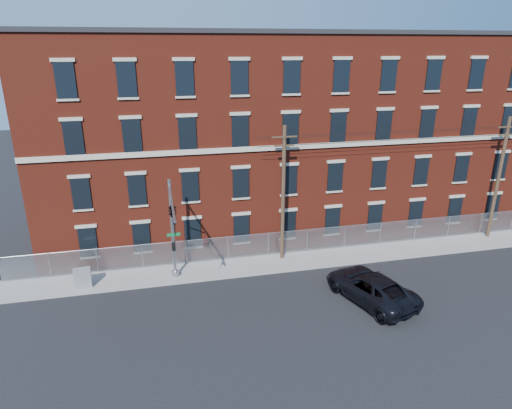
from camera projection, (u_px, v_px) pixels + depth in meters
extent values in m
plane|color=black|center=(276.00, 301.00, 28.00)|extent=(140.00, 140.00, 0.00)
cube|color=gray|center=(405.00, 249.00, 35.09)|extent=(65.00, 3.00, 0.12)
cube|color=maroon|center=(363.00, 129.00, 40.67)|extent=(55.00, 14.00, 16.00)
cube|color=black|center=(371.00, 34.00, 37.92)|extent=(55.30, 14.30, 0.30)
cube|color=#ABA18E|center=(404.00, 141.00, 34.07)|extent=(55.00, 0.18, 0.35)
cube|color=black|center=(88.00, 242.00, 31.14)|extent=(1.20, 0.10, 2.20)
cube|color=black|center=(81.00, 194.00, 29.93)|extent=(1.20, 0.10, 2.20)
cube|color=black|center=(73.00, 138.00, 28.65)|extent=(1.20, 0.10, 2.20)
cube|color=black|center=(65.00, 80.00, 27.43)|extent=(1.20, 0.10, 2.20)
cube|color=black|center=(142.00, 238.00, 31.91)|extent=(1.20, 0.10, 2.20)
cube|color=black|center=(137.00, 190.00, 30.70)|extent=(1.20, 0.10, 2.20)
cube|color=black|center=(132.00, 136.00, 29.42)|extent=(1.20, 0.10, 2.20)
cube|color=black|center=(127.00, 80.00, 28.20)|extent=(1.20, 0.10, 2.20)
cube|color=black|center=(193.00, 233.00, 32.68)|extent=(1.20, 0.10, 2.20)
cube|color=black|center=(190.00, 187.00, 31.47)|extent=(1.20, 0.10, 2.20)
cube|color=black|center=(187.00, 133.00, 30.19)|extent=(1.20, 0.10, 2.20)
cube|color=black|center=(185.00, 79.00, 28.97)|extent=(1.20, 0.10, 2.20)
cube|color=black|center=(241.00, 229.00, 33.45)|extent=(1.20, 0.10, 2.20)
cube|color=black|center=(241.00, 183.00, 32.24)|extent=(1.20, 0.10, 2.20)
cube|color=black|center=(240.00, 131.00, 30.96)|extent=(1.20, 0.10, 2.20)
cube|color=black|center=(240.00, 78.00, 29.74)|extent=(1.20, 0.10, 2.20)
cube|color=black|center=(288.00, 225.00, 34.22)|extent=(1.20, 0.10, 2.20)
cube|color=black|center=(289.00, 180.00, 33.01)|extent=(1.20, 0.10, 2.20)
cube|color=black|center=(290.00, 129.00, 31.72)|extent=(1.20, 0.10, 2.20)
cube|color=black|center=(292.00, 77.00, 30.51)|extent=(1.20, 0.10, 2.20)
cube|color=black|center=(332.00, 221.00, 34.99)|extent=(1.20, 0.10, 2.20)
cube|color=black|center=(335.00, 177.00, 33.78)|extent=(1.20, 0.10, 2.20)
cube|color=black|center=(338.00, 127.00, 32.49)|extent=(1.20, 0.10, 2.20)
cube|color=black|center=(341.00, 76.00, 31.28)|extent=(1.20, 0.10, 2.20)
cube|color=black|center=(375.00, 217.00, 35.76)|extent=(1.20, 0.10, 2.20)
cube|color=black|center=(379.00, 174.00, 34.54)|extent=(1.20, 0.10, 2.20)
cube|color=black|center=(384.00, 125.00, 33.26)|extent=(1.20, 0.10, 2.20)
cube|color=black|center=(389.00, 76.00, 32.05)|extent=(1.20, 0.10, 2.20)
cube|color=black|center=(416.00, 213.00, 36.53)|extent=(1.20, 0.10, 2.20)
cube|color=black|center=(421.00, 171.00, 35.31)|extent=(1.20, 0.10, 2.20)
cube|color=black|center=(427.00, 123.00, 34.03)|extent=(1.20, 0.10, 2.20)
cube|color=black|center=(434.00, 75.00, 32.82)|extent=(1.20, 0.10, 2.20)
cube|color=black|center=(455.00, 210.00, 37.30)|extent=(1.20, 0.10, 2.20)
cube|color=black|center=(461.00, 169.00, 36.08)|extent=(1.20, 0.10, 2.20)
cube|color=black|center=(469.00, 122.00, 34.80)|extent=(1.20, 0.10, 2.20)
cube|color=black|center=(477.00, 74.00, 33.59)|extent=(1.20, 0.10, 2.20)
cube|color=black|center=(492.00, 207.00, 38.07)|extent=(1.20, 0.10, 2.20)
cube|color=black|center=(500.00, 166.00, 36.85)|extent=(1.20, 0.10, 2.20)
cube|color=black|center=(509.00, 120.00, 35.57)|extent=(1.20, 0.10, 2.20)
cube|color=#A5A8AD|center=(398.00, 231.00, 35.95)|extent=(59.00, 0.02, 1.80)
cylinder|color=#9EA0A5|center=(399.00, 221.00, 35.65)|extent=(59.00, 0.04, 0.04)
cylinder|color=#9EA0A5|center=(0.00, 270.00, 29.77)|extent=(0.06, 0.06, 1.85)
cylinder|color=#9EA0A5|center=(50.00, 265.00, 30.42)|extent=(0.06, 0.06, 1.85)
cylinder|color=#9EA0A5|center=(97.00, 261.00, 31.07)|extent=(0.06, 0.06, 1.85)
cylinder|color=#9EA0A5|center=(143.00, 256.00, 31.72)|extent=(0.06, 0.06, 1.85)
cylinder|color=#9EA0A5|center=(186.00, 252.00, 32.37)|extent=(0.06, 0.06, 1.85)
cylinder|color=#9EA0A5|center=(228.00, 248.00, 33.02)|extent=(0.06, 0.06, 1.85)
cylinder|color=#9EA0A5|center=(268.00, 244.00, 33.67)|extent=(0.06, 0.06, 1.85)
cylinder|color=#9EA0A5|center=(307.00, 240.00, 34.33)|extent=(0.06, 0.06, 1.85)
cylinder|color=#9EA0A5|center=(345.00, 237.00, 34.98)|extent=(0.06, 0.06, 1.85)
cylinder|color=#9EA0A5|center=(381.00, 233.00, 35.63)|extent=(0.06, 0.06, 1.85)
cylinder|color=#9EA0A5|center=(415.00, 230.00, 36.28)|extent=(0.06, 0.06, 1.85)
cylinder|color=#9EA0A5|center=(449.00, 227.00, 36.93)|extent=(0.06, 0.06, 1.85)
cylinder|color=#9EA0A5|center=(481.00, 223.00, 37.58)|extent=(0.06, 0.06, 1.85)
cylinder|color=#9EA0A5|center=(512.00, 220.00, 38.23)|extent=(0.06, 0.06, 1.85)
cylinder|color=#9EA0A5|center=(172.00, 230.00, 29.65)|extent=(0.22, 0.22, 7.00)
cylinder|color=#9EA0A5|center=(176.00, 273.00, 30.76)|extent=(0.50, 0.50, 0.40)
cylinder|color=#9EA0A5|center=(172.00, 202.00, 25.62)|extent=(0.14, 6.50, 0.14)
cylinder|color=#9EA0A5|center=(171.00, 206.00, 27.84)|extent=(0.08, 2.18, 1.56)
cube|color=#0C592D|center=(174.00, 235.00, 29.62)|extent=(0.90, 0.03, 0.22)
cube|color=black|center=(174.00, 246.00, 29.79)|extent=(0.25, 0.25, 0.60)
imported|color=black|center=(175.00, 227.00, 23.47)|extent=(0.16, 0.20, 1.00)
imported|color=black|center=(172.00, 209.00, 26.04)|extent=(0.53, 2.48, 1.00)
cylinder|color=#433021|center=(283.00, 195.00, 31.83)|extent=(0.28, 0.28, 10.00)
cube|color=#433021|center=(284.00, 137.00, 30.41)|extent=(1.80, 0.12, 0.12)
cube|color=#433021|center=(284.00, 146.00, 30.62)|extent=(1.40, 0.12, 0.12)
cylinder|color=#433021|center=(498.00, 179.00, 35.61)|extent=(0.28, 0.28, 10.00)
cube|color=#433021|center=(508.00, 127.00, 34.19)|extent=(1.80, 0.12, 0.12)
cube|color=#433021|center=(507.00, 135.00, 34.39)|extent=(1.40, 0.12, 0.12)
cylinder|color=black|center=(511.00, 128.00, 33.92)|extent=(40.00, 0.02, 0.02)
cylinder|color=black|center=(505.00, 126.00, 34.47)|extent=(40.00, 0.02, 0.02)
cylinder|color=black|center=(507.00, 135.00, 34.39)|extent=(40.00, 0.02, 0.02)
imported|color=black|center=(371.00, 287.00, 27.88)|extent=(4.78, 6.98, 1.77)
cube|color=slate|center=(83.00, 278.00, 29.20)|extent=(1.13, 0.65, 1.34)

